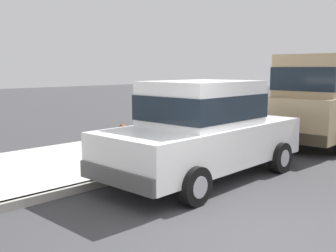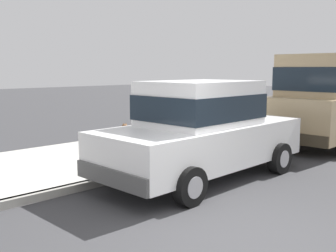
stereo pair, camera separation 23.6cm
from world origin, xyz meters
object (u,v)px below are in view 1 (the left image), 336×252
fire_hydrant (271,123)px  car_tan_van (329,95)px  car_white_sedan (204,129)px  dog_brown (128,131)px

fire_hydrant → car_tan_van: bearing=16.5°
car_white_sedan → fire_hydrant: car_white_sedan is taller
car_white_sedan → car_tan_van: (0.13, 5.51, 0.41)m
car_tan_van → dog_brown: size_ratio=6.55×
car_tan_van → dog_brown: (-3.81, -4.37, -0.97)m
dog_brown → fire_hydrant: size_ratio=1.04×
car_tan_van → fire_hydrant: (-1.57, -0.46, -0.92)m
car_tan_van → fire_hydrant: size_ratio=6.83×
car_tan_van → dog_brown: bearing=-131.1°
dog_brown → fire_hydrant: fire_hydrant is taller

